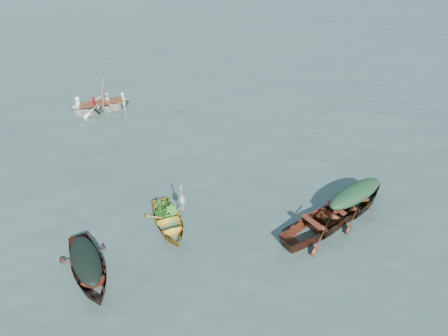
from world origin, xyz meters
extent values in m
plane|color=#334843|center=(0.00, 0.00, 0.00)|extent=(140.00, 140.00, 0.00)
imported|color=#BA7C24|center=(-1.70, 0.47, 0.00)|extent=(1.82, 3.33, 0.85)
imported|color=#552213|center=(-4.35, -1.16, 0.00)|extent=(2.40, 4.24, 1.02)
imported|color=#421D0F|center=(4.88, -0.19, 0.00)|extent=(4.91, 3.35, 1.13)
imported|color=#512714|center=(3.41, -0.88, 0.00)|extent=(5.00, 3.23, 1.15)
imported|color=white|center=(-3.91, 9.83, 0.00)|extent=(4.19, 1.77, 0.95)
ellipsoid|color=black|center=(-4.35, -1.16, 0.71)|extent=(1.32, 2.33, 0.40)
ellipsoid|color=#15341B|center=(4.88, -0.19, 0.82)|extent=(2.70, 1.84, 0.52)
imported|color=#246019|center=(-1.75, 1.02, 0.73)|extent=(0.82, 0.99, 0.60)
imported|color=white|center=(-3.91, 9.83, 0.86)|extent=(2.97, 1.48, 0.76)
camera|label=1|loc=(-2.37, -10.90, 10.45)|focal=35.00mm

